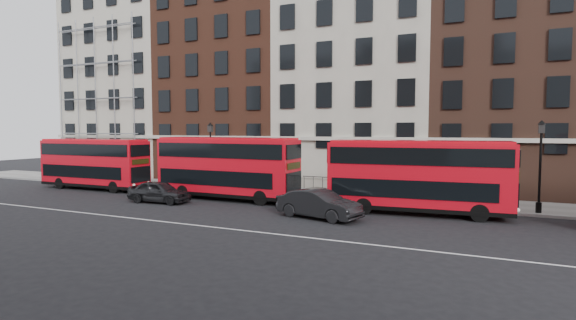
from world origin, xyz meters
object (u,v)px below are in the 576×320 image
at_px(bus_b, 226,166).
at_px(bus_c, 417,175).
at_px(car_front, 319,204).
at_px(car_rear, 159,192).
at_px(bus_a, 94,162).

xyz_separation_m(bus_b, bus_c, (13.04, -0.00, -0.04)).
bearing_deg(car_front, bus_c, -40.18).
bearing_deg(car_rear, bus_a, 68.59).
bearing_deg(car_rear, car_front, -96.05).
distance_m(bus_a, car_rear, 9.98).
distance_m(bus_c, car_rear, 16.81).
bearing_deg(bus_c, bus_a, 175.39).
xyz_separation_m(bus_a, car_front, (21.11, -3.47, -1.41)).
height_order(bus_b, car_front, bus_b).
bearing_deg(car_front, car_rear, 101.38).
distance_m(bus_b, bus_c, 13.04).
height_order(bus_a, bus_c, bus_c).
bearing_deg(bus_a, car_rear, -18.28).
xyz_separation_m(bus_b, car_rear, (-3.42, -3.00, -1.60)).
height_order(bus_c, car_front, bus_c).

